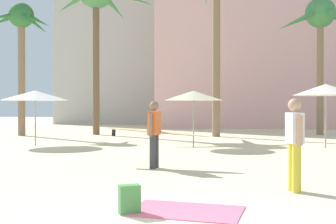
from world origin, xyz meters
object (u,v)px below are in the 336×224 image
at_px(cafe_umbrella_2, 193,96).
at_px(person_mid_right, 295,141).
at_px(palm_tree_far_right, 21,30).
at_px(beach_towel, 186,211).
at_px(palm_tree_left, 320,22).
at_px(person_mid_center, 155,132).
at_px(cafe_umbrella_1, 35,96).
at_px(backpack, 129,200).
at_px(cafe_umbrella_4, 326,90).

bearing_deg(cafe_umbrella_2, person_mid_right, -75.47).
distance_m(palm_tree_far_right, beach_towel, 19.66).
height_order(palm_tree_far_right, beach_towel, palm_tree_far_right).
bearing_deg(palm_tree_far_right, palm_tree_left, 8.42).
bearing_deg(person_mid_center, palm_tree_left, 75.68).
bearing_deg(cafe_umbrella_2, palm_tree_far_right, 148.50).
bearing_deg(palm_tree_left, cafe_umbrella_2, -129.09).
distance_m(beach_towel, person_mid_right, 2.69).
distance_m(cafe_umbrella_2, person_mid_center, 5.80).
height_order(cafe_umbrella_2, beach_towel, cafe_umbrella_2).
relative_size(palm_tree_far_right, beach_towel, 4.37).
xyz_separation_m(cafe_umbrella_2, person_mid_center, (-0.74, -5.65, -1.07)).
bearing_deg(beach_towel, cafe_umbrella_1, 122.91).
height_order(palm_tree_left, backpack, palm_tree_left).
relative_size(palm_tree_far_right, person_mid_right, 4.21).
relative_size(cafe_umbrella_2, person_mid_right, 1.32).
xyz_separation_m(cafe_umbrella_4, person_mid_center, (-5.71, -5.85, -1.28)).
bearing_deg(person_mid_center, backpack, -73.00).
bearing_deg(palm_tree_left, backpack, -111.08).
bearing_deg(cafe_umbrella_4, palm_tree_left, 77.81).
bearing_deg(cafe_umbrella_1, beach_towel, -57.09).
height_order(beach_towel, backpack, backpack).
distance_m(cafe_umbrella_1, cafe_umbrella_4, 11.32).
bearing_deg(cafe_umbrella_2, backpack, -92.67).
bearing_deg(person_mid_right, palm_tree_far_right, -60.24).
relative_size(cafe_umbrella_2, person_mid_center, 0.76).
bearing_deg(cafe_umbrella_4, person_mid_right, -107.60).
height_order(palm_tree_left, beach_towel, palm_tree_left).
xyz_separation_m(palm_tree_far_right, person_mid_center, (8.80, -11.50, -4.77)).
bearing_deg(cafe_umbrella_4, person_mid_center, -134.32).
xyz_separation_m(palm_tree_left, person_mid_right, (-4.50, -16.76, -5.35)).
bearing_deg(person_mid_center, cafe_umbrella_2, 96.36).
bearing_deg(person_mid_right, cafe_umbrella_1, -54.79).
xyz_separation_m(person_mid_center, person_mid_right, (2.95, -2.86, 0.02)).
bearing_deg(beach_towel, palm_tree_far_right, 121.61).
bearing_deg(palm_tree_far_right, person_mid_center, -52.56).
relative_size(backpack, person_mid_center, 0.14).
bearing_deg(person_mid_center, cafe_umbrella_1, 148.04).
bearing_deg(backpack, cafe_umbrella_4, -51.43).
relative_size(beach_towel, person_mid_center, 0.55).
xyz_separation_m(palm_tree_far_right, person_mid_right, (11.75, -14.36, -4.75)).
relative_size(cafe_umbrella_1, cafe_umbrella_4, 1.09).
bearing_deg(cafe_umbrella_1, person_mid_right, -45.25).
bearing_deg(cafe_umbrella_4, palm_tree_far_right, 158.73).
xyz_separation_m(palm_tree_far_right, cafe_umbrella_1, (3.19, -5.72, -3.68)).
relative_size(cafe_umbrella_1, backpack, 6.35).
bearing_deg(cafe_umbrella_1, backpack, -60.87).
distance_m(cafe_umbrella_4, backpack, 12.09).
bearing_deg(backpack, cafe_umbrella_1, 4.90).
relative_size(cafe_umbrella_4, beach_towel, 1.49).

